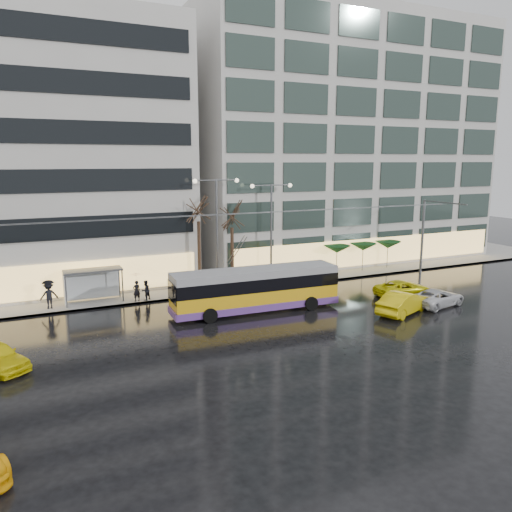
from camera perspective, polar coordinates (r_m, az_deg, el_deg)
ground at (r=31.85m, az=-0.84°, el=-8.60°), size 140.00×140.00×0.00m
sidewalk at (r=45.05m, az=-5.82°, el=-2.72°), size 80.00×10.00×0.15m
kerb at (r=40.55m, az=-3.51°, el=-4.22°), size 80.00×0.10×0.15m
building_right at (r=56.00m, az=9.20°, el=12.81°), size 32.00×14.00×25.00m
trolleybus at (r=35.49m, az=-0.03°, el=-3.99°), size 12.18×4.97×5.60m
catenary at (r=38.29m, az=-4.36°, el=1.27°), size 42.24×5.12×7.00m
bus_shelter at (r=39.26m, az=-18.70°, el=-2.45°), size 4.20×1.60×2.51m
street_lamp_near at (r=41.05m, az=-4.50°, el=4.37°), size 3.96×0.36×9.03m
street_lamp_far at (r=43.08m, az=1.76°, el=4.33°), size 3.96×0.36×8.53m
tree_a at (r=40.63m, az=-6.62°, el=5.81°), size 3.20×3.20×8.40m
tree_b at (r=41.92m, az=-2.78°, el=5.08°), size 3.20×3.20×7.70m
parasol_a at (r=47.25m, az=9.23°, el=0.77°), size 2.50×2.50×2.65m
parasol_b at (r=48.98m, az=12.14°, el=1.02°), size 2.50×2.50×2.65m
parasol_c at (r=50.83m, az=14.84°, el=1.25°), size 2.50×2.50×2.65m
taxi_b at (r=36.64m, az=16.43°, el=-5.14°), size 5.09×3.34×1.59m
taxi_c at (r=41.22m, az=16.40°, el=-3.58°), size 4.66×2.18×1.29m
sedan_silver at (r=39.40m, az=20.03°, el=-4.48°), size 4.88×2.93×1.27m
pedestrian_a at (r=38.58m, az=-13.54°, el=-2.93°), size 1.17×1.18×2.19m
pedestrian_b at (r=38.88m, az=-12.50°, el=-3.84°), size 0.94×0.88×1.53m
pedestrian_c at (r=38.72m, az=-22.61°, el=-3.92°), size 1.33×0.91×2.11m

